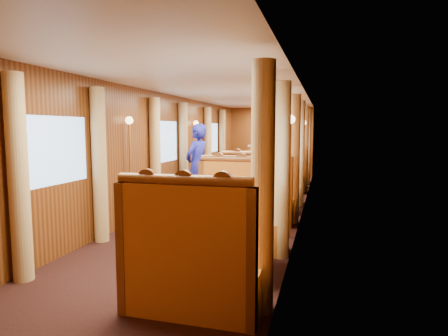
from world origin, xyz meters
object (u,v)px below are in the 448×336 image
at_px(table_near, 220,243).
at_px(passenger, 271,173).
at_px(banquette_far_fwd, 280,177).
at_px(banquette_mid_aft, 272,185).
at_px(teapot_left, 204,208).
at_px(teapot_right, 216,210).
at_px(rose_vase_mid, 266,168).
at_px(banquette_mid_fwd, 257,201).
at_px(banquette_near_aft, 239,219).
at_px(steward, 197,166).
at_px(fruit_plate, 241,214).
at_px(table_mid, 266,194).
at_px(rose_vase_far, 285,156).
at_px(table_far, 284,174).
at_px(teapot_back, 216,205).
at_px(tea_tray, 209,212).
at_px(banquette_near_fwd, 191,270).
at_px(banquette_far_aft, 287,169).

height_order(table_near, passenger, passenger).
bearing_deg(banquette_far_fwd, banquette_mid_aft, -90.00).
bearing_deg(teapot_left, teapot_right, -22.00).
height_order(banquette_far_fwd, teapot_right, banquette_far_fwd).
bearing_deg(rose_vase_mid, banquette_mid_fwd, -89.65).
height_order(banquette_near_aft, steward, steward).
bearing_deg(passenger, fruit_plate, -86.45).
bearing_deg(table_mid, rose_vase_far, 89.60).
distance_m(table_far, teapot_back, 6.93).
xyz_separation_m(table_mid, tea_tray, (-0.12, -3.56, 0.38)).
bearing_deg(table_mid, rose_vase_mid, 108.57).
bearing_deg(banquette_near_fwd, table_far, 90.00).
bearing_deg(table_mid, teapot_back, -91.28).
xyz_separation_m(table_far, passenger, (-0.00, -2.77, 0.37)).
xyz_separation_m(table_near, banquette_far_fwd, (0.00, 5.99, 0.05)).
height_order(banquette_mid_fwd, tea_tray, banquette_mid_fwd).
xyz_separation_m(banquette_near_aft, teapot_back, (-0.08, -0.93, 0.39)).
bearing_deg(table_near, rose_vase_mid, 90.10).
height_order(table_mid, tea_tray, tea_tray).
distance_m(table_mid, tea_tray, 3.58).
relative_size(banquette_near_aft, banquette_mid_aft, 1.00).
relative_size(table_near, teapot_left, 6.54).
relative_size(banquette_near_fwd, banquette_mid_aft, 1.00).
distance_m(table_near, rose_vase_far, 7.06).
height_order(banquette_far_aft, rose_vase_far, banquette_far_aft).
bearing_deg(tea_tray, steward, 111.26).
xyz_separation_m(banquette_mid_fwd, passenger, (-0.00, 1.74, 0.32)).
bearing_deg(rose_vase_far, table_far, -126.08).
relative_size(tea_tray, passenger, 0.45).
bearing_deg(teapot_right, banquette_far_fwd, 94.34).
distance_m(tea_tray, passenger, 4.29).
distance_m(table_mid, fruit_plate, 3.63).
distance_m(banquette_near_fwd, fruit_plate, 1.02).
bearing_deg(banquette_far_aft, banquette_far_fwd, -90.00).
xyz_separation_m(rose_vase_far, steward, (-1.55, -3.49, -0.01)).
height_order(table_near, tea_tray, tea_tray).
relative_size(table_mid, table_far, 1.00).
relative_size(banquette_mid_fwd, banquette_far_fwd, 1.00).
xyz_separation_m(banquette_near_fwd, rose_vase_far, (0.02, 8.05, 0.50)).
bearing_deg(banquette_near_fwd, teapot_right, 91.17).
relative_size(table_near, banquette_mid_aft, 0.78).
bearing_deg(banquette_far_aft, steward, -108.81).
relative_size(teapot_back, fruit_plate, 0.73).
bearing_deg(tea_tray, banquette_far_fwd, 88.85).
bearing_deg(steward, table_far, 173.85).
distance_m(teapot_back, rose_vase_mid, 3.44).
relative_size(table_mid, teapot_back, 6.23).
bearing_deg(banquette_mid_aft, passenger, -90.00).
relative_size(banquette_mid_aft, banquette_far_aft, 1.00).
height_order(tea_tray, rose_vase_mid, rose_vase_mid).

